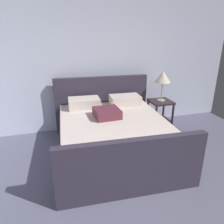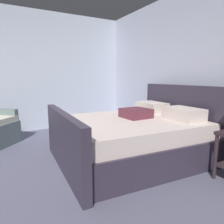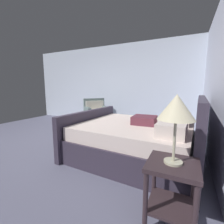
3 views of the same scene
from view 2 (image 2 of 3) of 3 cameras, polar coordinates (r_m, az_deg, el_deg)
wall_back at (r=3.82m, az=23.13°, el=10.73°), size 5.60×0.12×2.75m
bed at (r=3.23m, az=5.67°, el=-6.64°), size 1.97×2.22×1.12m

